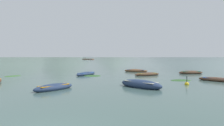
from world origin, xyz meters
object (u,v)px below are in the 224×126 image
object	(u,v)px
rowboat_2	(147,74)
rowboat_6	(86,74)
rowboat_4	(136,71)
ferry_1	(88,59)
rowboat_0	(191,72)
rowboat_8	(54,87)
mooring_buoy	(187,84)
rowboat_1	(141,84)
rowboat_3	(218,80)

from	to	relation	value
rowboat_2	rowboat_6	xyz separation A→B (m)	(-8.58, -0.66, 0.01)
rowboat_4	ferry_1	size ratio (longest dim) A/B	0.38
rowboat_0	ferry_1	bearing A→B (deg)	111.78
rowboat_6	rowboat_2	bearing A→B (deg)	4.38
rowboat_4	ferry_1	xyz separation A→B (m)	(-44.78, 130.88, 0.26)
rowboat_8	mooring_buoy	size ratio (longest dim) A/B	3.60
rowboat_0	rowboat_4	size ratio (longest dim) A/B	0.95
rowboat_1	rowboat_6	world-z (taller)	rowboat_1
rowboat_2	rowboat_4	world-z (taller)	rowboat_4
rowboat_8	rowboat_2	bearing A→B (deg)	57.00
rowboat_4	mooring_buoy	size ratio (longest dim) A/B	4.48
rowboat_1	rowboat_3	xyz separation A→B (m)	(8.22, 5.04, -0.09)
rowboat_1	mooring_buoy	distance (m)	4.68
ferry_1	rowboat_8	bearing A→B (deg)	-75.48
rowboat_0	rowboat_6	world-z (taller)	rowboat_0
rowboat_1	ferry_1	distance (m)	153.37
rowboat_2	rowboat_1	bearing A→B (deg)	-96.14
rowboat_3	rowboat_6	size ratio (longest dim) A/B	0.91
rowboat_2	rowboat_8	distance (m)	14.43
rowboat_0	mooring_buoy	distance (m)	12.12
rowboat_0	rowboat_8	xyz separation A→B (m)	(-14.64, -15.66, 0.00)
rowboat_0	mooring_buoy	world-z (taller)	mooring_buoy
rowboat_8	rowboat_0	bearing A→B (deg)	46.93
rowboat_6	mooring_buoy	distance (m)	13.88
rowboat_1	rowboat_6	distance (m)	11.94
rowboat_3	rowboat_4	distance (m)	13.76
ferry_1	mooring_buoy	xyz separation A→B (m)	(49.57, -144.61, -0.35)
rowboat_8	rowboat_4	bearing A→B (deg)	70.63
rowboat_2	rowboat_3	bearing A→B (deg)	-34.47
rowboat_6	mooring_buoy	size ratio (longest dim) A/B	4.43
rowboat_4	mooring_buoy	xyz separation A→B (m)	(4.79, -13.73, -0.09)
rowboat_8	ferry_1	xyz separation A→B (m)	(-38.52, 148.69, 0.25)
rowboat_0	ferry_1	distance (m)	143.26
rowboat_1	ferry_1	size ratio (longest dim) A/B	0.36
rowboat_6	ferry_1	bearing A→B (deg)	105.40
rowboat_3	mooring_buoy	bearing A→B (deg)	-141.82
rowboat_8	mooring_buoy	bearing A→B (deg)	20.27
rowboat_6	rowboat_0	bearing A→B (deg)	15.34
rowboat_3	rowboat_6	distance (m)	16.29
rowboat_2	rowboat_0	bearing A→B (deg)	27.67
rowboat_3	rowboat_2	bearing A→B (deg)	145.53
rowboat_4	rowboat_8	bearing A→B (deg)	-109.37
rowboat_1	rowboat_8	bearing A→B (deg)	-162.37
rowboat_1	rowboat_3	world-z (taller)	rowboat_1
ferry_1	rowboat_3	bearing A→B (deg)	-69.28
rowboat_1	rowboat_2	size ratio (longest dim) A/B	1.03
rowboat_0	rowboat_3	bearing A→B (deg)	-87.47
rowboat_8	rowboat_6	bearing A→B (deg)	93.58
rowboat_6	rowboat_8	bearing A→B (deg)	-86.42
rowboat_0	ferry_1	xyz separation A→B (m)	(-53.16, 133.03, 0.26)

